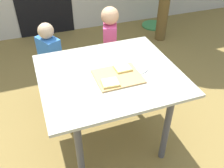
{
  "coord_description": "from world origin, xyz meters",
  "views": [
    {
      "loc": [
        -0.53,
        -1.52,
        1.88
      ],
      "look_at": [
        0.02,
        0.0,
        0.65
      ],
      "focal_mm": 39.53,
      "sensor_mm": 36.0,
      "label": 1
    }
  ],
  "objects": [
    {
      "name": "ground_plane",
      "position": [
        0.0,
        0.0,
        0.0
      ],
      "size": [
        16.0,
        16.0,
        0.0
      ],
      "primitive_type": "plane",
      "color": "olive"
    },
    {
      "name": "garden_hose_coil",
      "position": [
        1.64,
        2.2,
        0.01
      ],
      "size": [
        0.43,
        0.43,
        0.03
      ],
      "primitive_type": "cylinder",
      "color": "#3F914D",
      "rests_on": "ground"
    },
    {
      "name": "child_left",
      "position": [
        -0.38,
        0.74,
        0.53
      ],
      "size": [
        0.23,
        0.28,
        0.94
      ],
      "color": "#484D4C",
      "rests_on": "ground"
    },
    {
      "name": "child_right",
      "position": [
        0.28,
        0.79,
        0.58
      ],
      "size": [
        0.21,
        0.27,
        1.0
      ],
      "color": "#4A504D",
      "rests_on": "ground"
    },
    {
      "name": "pizza_slice_near_left",
      "position": [
        -0.05,
        -0.15,
        0.79
      ],
      "size": [
        0.14,
        0.12,
        0.02
      ],
      "color": "tan",
      "rests_on": "cutting_board"
    },
    {
      "name": "plate_white_right",
      "position": [
        0.23,
        0.01,
        0.77
      ],
      "size": [
        0.21,
        0.21,
        0.01
      ],
      "primitive_type": "cylinder",
      "color": "white",
      "rests_on": "dining_table"
    },
    {
      "name": "dining_table",
      "position": [
        0.0,
        0.0,
        0.66
      ],
      "size": [
        1.1,
        0.98,
        0.77
      ],
      "color": "#AAAB9A",
      "rests_on": "ground"
    },
    {
      "name": "cutting_board",
      "position": [
        0.04,
        -0.07,
        0.77
      ],
      "size": [
        0.35,
        0.3,
        0.01
      ],
      "primitive_type": "cube",
      "color": "tan",
      "rests_on": "dining_table"
    },
    {
      "name": "pizza_slice_far_right",
      "position": [
        0.11,
        0.0,
        0.79
      ],
      "size": [
        0.13,
        0.12,
        0.02
      ],
      "color": "tan",
      "rests_on": "cutting_board"
    }
  ]
}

